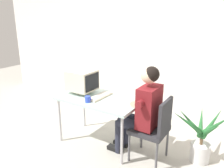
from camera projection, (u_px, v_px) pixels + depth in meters
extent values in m
plane|color=#B2ADA3|center=(100.00, 142.00, 3.61)|extent=(12.00, 12.00, 0.00)
cube|color=silver|center=(157.00, 39.00, 4.14)|extent=(8.00, 0.10, 3.00)
cylinder|color=#B7B7BC|center=(60.00, 120.00, 3.55)|extent=(0.04, 0.04, 0.71)
cylinder|color=#B7B7BC|center=(122.00, 141.00, 2.98)|extent=(0.04, 0.04, 0.71)
cylinder|color=#B7B7BC|center=(84.00, 108.00, 4.03)|extent=(0.04, 0.04, 0.71)
cylinder|color=#B7B7BC|center=(141.00, 123.00, 3.46)|extent=(0.04, 0.04, 0.71)
cube|color=silver|center=(100.00, 99.00, 3.40)|extent=(1.23, 0.71, 0.04)
cylinder|color=beige|center=(82.00, 92.00, 3.62)|extent=(0.22, 0.22, 0.02)
cylinder|color=beige|center=(82.00, 90.00, 3.61)|extent=(0.06, 0.06, 0.03)
cube|color=beige|center=(82.00, 80.00, 3.56)|extent=(0.39, 0.38, 0.31)
cube|color=black|center=(92.00, 82.00, 3.46)|extent=(0.01, 0.32, 0.25)
cube|color=beige|center=(100.00, 97.00, 3.41)|extent=(0.17, 0.46, 0.02)
cube|color=beige|center=(100.00, 96.00, 3.40)|extent=(0.15, 0.41, 0.01)
cylinder|color=#4C4C51|center=(129.00, 148.00, 3.09)|extent=(0.03, 0.03, 0.41)
cylinder|color=#4C4C51|center=(157.00, 157.00, 2.89)|extent=(0.03, 0.03, 0.41)
cylinder|color=#4C4C51|center=(142.00, 135.00, 3.41)|extent=(0.03, 0.03, 0.41)
cylinder|color=#4C4C51|center=(167.00, 143.00, 3.21)|extent=(0.03, 0.03, 0.41)
cube|color=#2D2D33|center=(149.00, 130.00, 3.08)|extent=(0.45, 0.45, 0.06)
cube|color=#2D2D33|center=(165.00, 117.00, 2.90)|extent=(0.04, 0.41, 0.43)
cube|color=maroon|center=(149.00, 107.00, 2.99)|extent=(0.22, 0.39, 0.56)
sphere|color=beige|center=(149.00, 76.00, 2.88)|extent=(0.21, 0.21, 0.21)
sphere|color=black|center=(152.00, 74.00, 2.86)|extent=(0.20, 0.20, 0.20)
cylinder|color=#262838|center=(132.00, 125.00, 3.11)|extent=(0.41, 0.14, 0.14)
cylinder|color=#262838|center=(138.00, 120.00, 3.25)|extent=(0.41, 0.14, 0.14)
cylinder|color=#262838|center=(119.00, 137.00, 3.29)|extent=(0.11, 0.11, 0.49)
cylinder|color=#262838|center=(125.00, 132.00, 3.43)|extent=(0.11, 0.11, 0.49)
cube|color=black|center=(115.00, 149.00, 3.38)|extent=(0.24, 0.09, 0.06)
cube|color=black|center=(121.00, 143.00, 3.53)|extent=(0.24, 0.09, 0.06)
cylinder|color=maroon|center=(141.00, 104.00, 2.79)|extent=(0.09, 0.14, 0.09)
cylinder|color=maroon|center=(155.00, 93.00, 3.15)|extent=(0.09, 0.14, 0.09)
cylinder|color=beige|center=(140.00, 100.00, 3.05)|extent=(0.09, 0.39, 0.09)
cylinder|color=silver|center=(200.00, 152.00, 3.12)|extent=(0.26, 0.26, 0.26)
cylinder|color=brown|center=(202.00, 139.00, 3.06)|extent=(0.04, 0.04, 0.17)
cone|color=#296833|center=(215.00, 126.00, 2.91)|extent=(0.42, 0.09, 0.43)
cone|color=#296833|center=(212.00, 123.00, 3.09)|extent=(0.24, 0.47, 0.37)
cone|color=#296833|center=(201.00, 121.00, 3.19)|extent=(0.19, 0.50, 0.32)
cone|color=#296833|center=(191.00, 122.00, 3.16)|extent=(0.48, 0.30, 0.30)
cone|color=#296833|center=(189.00, 124.00, 3.05)|extent=(0.48, 0.21, 0.36)
cone|color=#296833|center=(196.00, 128.00, 2.89)|extent=(0.19, 0.45, 0.40)
cone|color=#296833|center=(210.00, 130.00, 2.84)|extent=(0.32, 0.39, 0.42)
cylinder|color=blue|center=(88.00, 99.00, 3.21)|extent=(0.07, 0.07, 0.09)
torus|color=blue|center=(89.00, 98.00, 3.24)|extent=(0.06, 0.01, 0.06)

